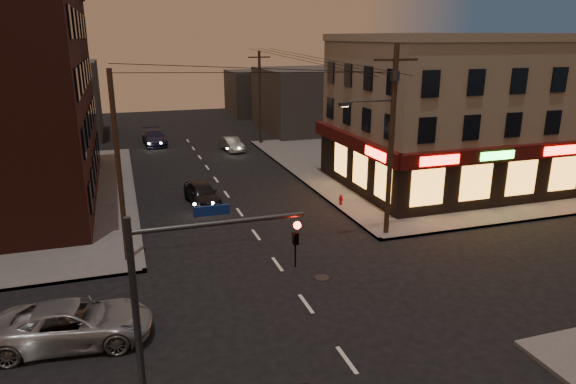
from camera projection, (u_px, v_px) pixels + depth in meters
name	position (u px, v px, depth m)	size (l,w,h in m)	color
ground	(306.00, 304.00, 20.93)	(120.00, 120.00, 0.00)	black
sidewalk_ne	(428.00, 164.00, 43.56)	(24.00, 28.00, 0.15)	#514F4C
pizza_building	(453.00, 112.00, 36.34)	(15.85, 12.85, 10.50)	gray
bg_building_ne_a	(307.00, 100.00, 58.64)	(10.00, 12.00, 7.00)	#3F3D3A
bg_building_nw	(54.00, 100.00, 54.07)	(9.00, 10.00, 8.00)	#3F3D3A
bg_building_ne_b	(259.00, 93.00, 70.92)	(8.00, 8.00, 6.00)	#3F3D3A
utility_pole_main	(390.00, 131.00, 26.53)	(4.20, 0.44, 10.00)	#382619
utility_pole_far	(260.00, 98.00, 50.70)	(0.26, 0.26, 9.00)	#382619
utility_pole_west	(119.00, 169.00, 23.46)	(0.24, 0.24, 9.00)	#382619
traffic_signal	(177.00, 296.00, 12.97)	(4.49, 0.32, 6.47)	#333538
suv_cross	(74.00, 323.00, 18.11)	(2.49, 5.39, 1.50)	gray
sedan_near	(202.00, 193.00, 33.30)	(1.69, 4.21, 1.43)	black
sedan_mid	(232.00, 144.00, 48.81)	(1.37, 3.93, 1.29)	slate
sedan_far	(154.00, 138.00, 51.45)	(2.09, 5.13, 1.49)	#1C1D39
fire_hydrant	(341.00, 199.00, 32.71)	(0.30, 0.30, 0.67)	maroon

